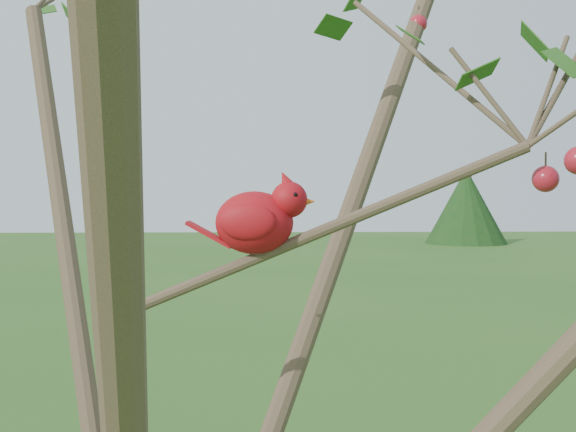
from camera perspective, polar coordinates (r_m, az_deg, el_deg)
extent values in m
sphere|color=#AD1826|center=(1.14, 19.68, 2.78)|extent=(0.04, 0.04, 0.04)
sphere|color=#AD1826|center=(1.66, 10.24, 14.72)|extent=(0.04, 0.04, 0.04)
ellipsoid|color=red|center=(1.06, -2.68, -0.53)|extent=(0.13, 0.10, 0.09)
sphere|color=red|center=(1.06, 0.10, 1.30)|extent=(0.06, 0.06, 0.05)
cone|color=red|center=(1.06, -0.15, 2.75)|extent=(0.04, 0.03, 0.04)
cone|color=#D85914|center=(1.05, 1.55, 1.15)|extent=(0.03, 0.02, 0.02)
ellipsoid|color=black|center=(1.05, 1.06, 1.10)|extent=(0.02, 0.03, 0.03)
cube|color=red|center=(1.07, -6.22, -1.47)|extent=(0.07, 0.04, 0.04)
ellipsoid|color=red|center=(1.10, -2.64, -0.32)|extent=(0.08, 0.04, 0.05)
ellipsoid|color=red|center=(1.03, -3.22, -0.46)|extent=(0.08, 0.04, 0.05)
cylinder|color=#3F2F22|center=(32.24, 13.89, 0.55)|extent=(0.45, 0.45, 3.03)
cone|color=#153813|center=(32.24, 13.89, 0.77)|extent=(3.53, 3.53, 3.28)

